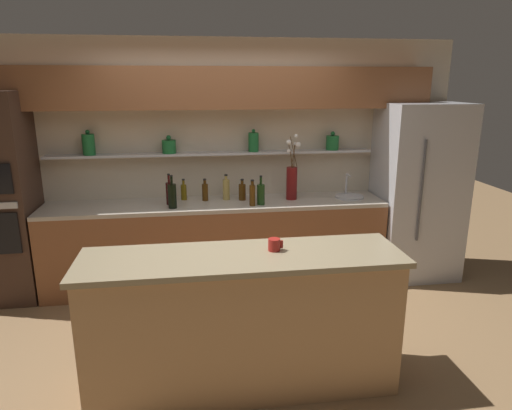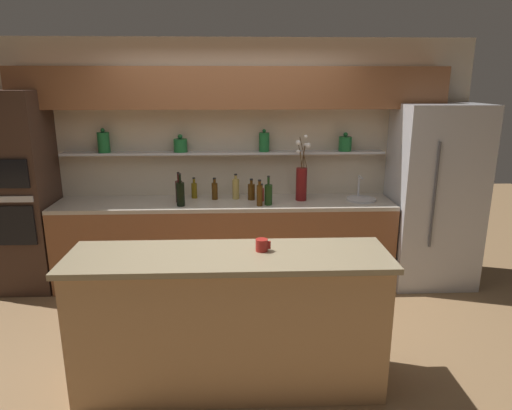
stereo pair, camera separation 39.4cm
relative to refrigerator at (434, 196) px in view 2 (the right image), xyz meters
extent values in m
plane|color=olive|center=(-2.17, -1.20, -0.97)|extent=(12.00, 12.00, 0.00)
cube|color=beige|center=(-2.17, 0.40, 0.33)|extent=(5.20, 0.10, 2.60)
cube|color=#B7B7BC|center=(-2.24, 0.26, 0.44)|extent=(3.47, 0.18, 0.02)
cylinder|color=#19602D|center=(-3.52, 0.25, 0.56)|extent=(0.13, 0.13, 0.21)
sphere|color=#19602D|center=(-3.52, 0.25, 0.69)|extent=(0.04, 0.04, 0.04)
cylinder|color=#19602D|center=(-2.71, 0.25, 0.52)|extent=(0.14, 0.14, 0.14)
sphere|color=#19602D|center=(-2.71, 0.25, 0.62)|extent=(0.05, 0.05, 0.05)
cylinder|color=#19602D|center=(-1.81, 0.25, 0.55)|extent=(0.11, 0.11, 0.20)
sphere|color=#19602D|center=(-1.81, 0.25, 0.67)|extent=(0.04, 0.04, 0.04)
cylinder|color=#19602D|center=(-0.93, 0.25, 0.53)|extent=(0.14, 0.14, 0.16)
sphere|color=#19602D|center=(-0.93, 0.25, 0.63)|extent=(0.05, 0.05, 0.05)
cube|color=brown|center=(-2.17, 0.18, 1.12)|extent=(4.42, 0.34, 0.42)
cube|color=brown|center=(-2.24, 0.04, -0.53)|extent=(3.57, 0.62, 0.88)
cube|color=#ADA393|center=(-2.24, 0.04, -0.07)|extent=(3.57, 0.62, 0.04)
cube|color=tan|center=(-2.17, -1.74, -0.48)|extent=(2.15, 0.55, 0.98)
cube|color=gray|center=(-2.17, -1.74, 0.03)|extent=(2.21, 0.61, 0.04)
cube|color=#B7B7BC|center=(0.00, 0.00, 0.00)|extent=(0.87, 0.70, 1.94)
cylinder|color=#4C4C51|center=(-0.16, -0.37, 0.10)|extent=(0.02, 0.02, 1.06)
cube|color=#3D281E|center=(-4.41, 0.04, 0.07)|extent=(0.72, 0.62, 2.07)
cube|color=black|center=(-4.41, -0.28, -0.19)|extent=(0.60, 0.02, 0.40)
cube|color=#B7B7BC|center=(-4.41, -0.28, 0.08)|extent=(0.63, 0.02, 0.06)
cylinder|color=maroon|center=(-1.42, 0.07, 0.13)|extent=(0.12, 0.12, 0.35)
cylinder|color=#4C3319|center=(-1.40, 0.09, 0.42)|extent=(0.04, 0.03, 0.24)
sphere|color=silver|center=(-1.38, 0.12, 0.54)|extent=(0.04, 0.04, 0.04)
cylinder|color=#4C3319|center=(-1.43, 0.06, 0.39)|extent=(0.02, 0.03, 0.18)
sphere|color=silver|center=(-1.47, 0.04, 0.48)|extent=(0.04, 0.04, 0.04)
cylinder|color=#4C3319|center=(-1.41, 0.04, 0.47)|extent=(0.09, 0.04, 0.33)
sphere|color=silver|center=(-1.40, 0.01, 0.64)|extent=(0.04, 0.04, 0.04)
cylinder|color=#4C3319|center=(-1.40, 0.06, 0.42)|extent=(0.01, 0.04, 0.24)
sphere|color=silver|center=(-1.36, 0.05, 0.54)|extent=(0.06, 0.06, 0.06)
cylinder|color=#4C3319|center=(-1.44, 0.05, 0.44)|extent=(0.05, 0.06, 0.27)
sphere|color=silver|center=(-1.47, 0.02, 0.58)|extent=(0.05, 0.05, 0.05)
cylinder|color=#B7B7BC|center=(-0.78, 0.04, -0.04)|extent=(0.31, 0.31, 0.02)
cylinder|color=#B7B7BC|center=(-0.78, 0.16, 0.08)|extent=(0.02, 0.02, 0.22)
cylinder|color=#B7B7BC|center=(-0.78, 0.10, 0.19)|extent=(0.02, 0.12, 0.02)
cylinder|color=#4C2D0C|center=(-1.95, 0.10, 0.04)|extent=(0.08, 0.08, 0.17)
cylinder|color=#4C2D0C|center=(-1.95, 0.10, 0.15)|extent=(0.03, 0.03, 0.04)
cylinder|color=black|center=(-1.95, 0.10, 0.18)|extent=(0.03, 0.03, 0.01)
cylinder|color=tan|center=(-2.12, 0.15, 0.06)|extent=(0.07, 0.07, 0.22)
cylinder|color=tan|center=(-2.12, 0.15, 0.19)|extent=(0.03, 0.03, 0.04)
cylinder|color=black|center=(-2.12, 0.15, 0.22)|extent=(0.03, 0.03, 0.01)
cylinder|color=brown|center=(-2.57, 0.20, 0.03)|extent=(0.06, 0.06, 0.16)
cylinder|color=brown|center=(-2.57, 0.20, 0.14)|extent=(0.03, 0.03, 0.05)
cylinder|color=black|center=(-2.57, 0.20, 0.17)|extent=(0.03, 0.03, 0.01)
cylinder|color=#380C0C|center=(-2.72, 0.04, 0.07)|extent=(0.07, 0.07, 0.23)
cylinder|color=#380C0C|center=(-2.72, 0.04, 0.22)|extent=(0.02, 0.02, 0.08)
cylinder|color=black|center=(-2.72, 0.04, 0.27)|extent=(0.03, 0.03, 0.01)
cylinder|color=maroon|center=(-1.85, 0.04, 0.02)|extent=(0.05, 0.05, 0.14)
cylinder|color=maroon|center=(-1.85, 0.04, 0.11)|extent=(0.03, 0.03, 0.04)
cylinder|color=black|center=(-1.85, 0.04, 0.13)|extent=(0.03, 0.03, 0.01)
cylinder|color=#4C2D0C|center=(-1.88, -0.14, 0.06)|extent=(0.06, 0.06, 0.21)
cylinder|color=#4C2D0C|center=(-1.88, -0.14, 0.19)|extent=(0.03, 0.03, 0.04)
cylinder|color=black|center=(-1.88, -0.14, 0.22)|extent=(0.03, 0.03, 0.01)
cylinder|color=#4C2D0C|center=(-2.35, 0.14, 0.04)|extent=(0.06, 0.06, 0.18)
cylinder|color=#4C2D0C|center=(-2.35, 0.14, 0.15)|extent=(0.03, 0.03, 0.04)
cylinder|color=black|center=(-2.35, 0.14, 0.18)|extent=(0.03, 0.03, 0.01)
cylinder|color=#193814|center=(-1.78, -0.11, 0.06)|extent=(0.08, 0.08, 0.21)
cylinder|color=#193814|center=(-1.78, -0.11, 0.20)|extent=(0.02, 0.02, 0.08)
cylinder|color=black|center=(-1.78, -0.11, 0.25)|extent=(0.03, 0.03, 0.01)
cylinder|color=black|center=(-2.68, -0.11, 0.07)|extent=(0.08, 0.08, 0.24)
cylinder|color=black|center=(-2.68, -0.11, 0.24)|extent=(0.02, 0.02, 0.08)
cylinder|color=black|center=(-2.68, -0.11, 0.28)|extent=(0.03, 0.03, 0.01)
cylinder|color=maroon|center=(-1.94, -1.69, 0.09)|extent=(0.08, 0.08, 0.09)
cube|color=maroon|center=(-1.88, -1.69, 0.09)|extent=(0.02, 0.01, 0.05)
camera|label=1|loc=(-2.49, -4.62, 1.19)|focal=32.00mm
camera|label=2|loc=(-2.10, -4.65, 1.19)|focal=32.00mm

